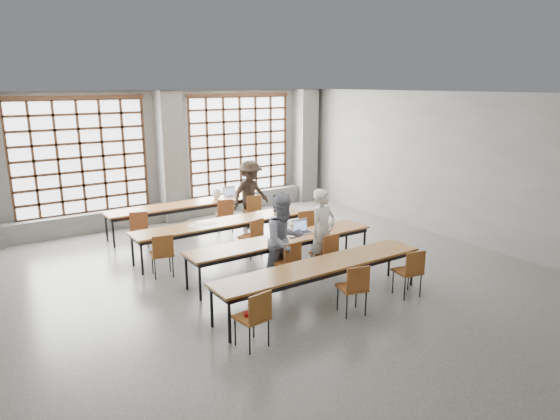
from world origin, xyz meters
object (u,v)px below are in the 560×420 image
(chair_back_mid, at_px, (225,212))
(student_female, at_px, (284,240))
(chair_front_right, at_px, (327,251))
(student_back, at_px, (250,194))
(chair_front_left, at_px, (289,259))
(green_box, at_px, (278,235))
(desk_row_b, at_px, (222,224))
(backpack, at_px, (281,203))
(desk_row_c, at_px, (283,241))
(chair_mid_left, at_px, (162,251))
(chair_near_mid, at_px, (354,285))
(plastic_bag, at_px, (217,193))
(chair_near_left, at_px, (255,314))
(student_male, at_px, (323,233))
(laptop_front, at_px, (302,229))
(laptop_back, at_px, (231,194))
(desk_row_a, at_px, (186,206))
(chair_mid_centre, at_px, (253,234))
(desk_row_d, at_px, (322,268))
(chair_back_left, at_px, (139,225))
(phone, at_px, (293,237))
(red_pouch, at_px, (252,314))
(mouse, at_px, (321,230))
(chair_near_right, at_px, (411,268))

(chair_back_mid, relative_size, student_female, 0.51)
(chair_front_right, distance_m, student_back, 3.94)
(chair_front_left, xyz_separation_m, green_box, (0.24, 0.71, 0.24))
(chair_front_left, relative_size, student_back, 0.50)
(desk_row_b, xyz_separation_m, backpack, (1.60, 0.05, 0.27))
(chair_front_right, bearing_deg, desk_row_c, 133.92)
(chair_mid_left, height_order, chair_near_mid, same)
(chair_front_right, bearing_deg, student_female, 171.89)
(plastic_bag, bearing_deg, chair_near_left, -112.06)
(desk_row_c, bearing_deg, student_male, -39.81)
(chair_mid_left, xyz_separation_m, chair_front_right, (2.66, -1.74, 0.00))
(laptop_front, bearing_deg, desk_row_b, 121.20)
(laptop_back, relative_size, plastic_bag, 1.30)
(chair_front_right, bearing_deg, desk_row_a, 103.15)
(chair_mid_centre, xyz_separation_m, student_female, (-0.28, -1.61, 0.33))
(desk_row_d, height_order, chair_mid_centre, chair_mid_centre)
(student_female, bearing_deg, desk_row_c, 56.87)
(chair_back_left, relative_size, chair_mid_centre, 1.00)
(student_back, relative_size, plastic_bag, 6.13)
(desk_row_d, height_order, backpack, backpack)
(chair_near_mid, bearing_deg, desk_row_a, 93.24)
(chair_back_left, distance_m, phone, 3.82)
(chair_front_left, bearing_deg, red_pouch, -138.31)
(laptop_front, xyz_separation_m, mouse, (0.40, -0.13, -0.04))
(desk_row_d, bearing_deg, red_pouch, -162.07)
(chair_back_left, distance_m, green_box, 3.55)
(chair_mid_left, height_order, chair_mid_centre, same)
(chair_front_right, bearing_deg, student_male, 92.52)
(chair_near_right, bearing_deg, phone, 116.51)
(desk_row_d, bearing_deg, desk_row_b, 93.03)
(chair_near_left, bearing_deg, student_female, 45.73)
(desk_row_b, distance_m, student_female, 2.25)
(mouse, bearing_deg, chair_mid_left, 159.32)
(backpack, bearing_deg, desk_row_a, 123.01)
(desk_row_c, xyz_separation_m, student_female, (-0.30, -0.50, 0.20))
(desk_row_d, xyz_separation_m, red_pouch, (-1.70, -0.55, -0.16))
(chair_mid_left, relative_size, chair_front_left, 1.00)
(laptop_front, bearing_deg, chair_mid_centre, 119.44)
(chair_near_right, xyz_separation_m, green_box, (-1.27, 2.27, 0.24))
(laptop_back, distance_m, red_pouch, 6.65)
(desk_row_a, height_order, chair_back_mid, chair_back_mid)
(chair_mid_centre, bearing_deg, laptop_front, -60.56)
(chair_near_left, bearing_deg, chair_front_left, 43.34)
(student_female, height_order, mouse, student_female)
(chair_back_mid, bearing_deg, chair_back_left, -179.98)
(chair_back_left, distance_m, chair_near_right, 6.14)
(mouse, bearing_deg, student_male, -126.10)
(chair_near_right, bearing_deg, laptop_back, 92.80)
(student_female, height_order, laptop_back, student_female)
(desk_row_b, height_order, backpack, backpack)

